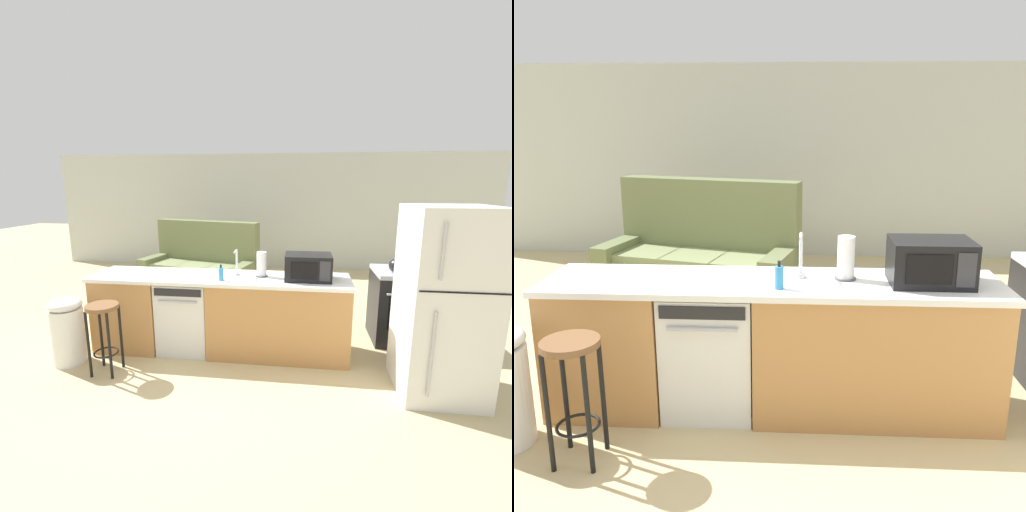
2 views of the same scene
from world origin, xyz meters
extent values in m
plane|color=tan|center=(0.00, 0.00, 0.00)|extent=(24.00, 24.00, 0.00)
cube|color=beige|center=(0.30, 4.20, 1.30)|extent=(10.00, 0.06, 2.60)
cube|color=#B77F47|center=(-0.93, 0.00, 0.43)|extent=(0.75, 0.62, 0.86)
cube|color=#B77F47|center=(0.83, 0.00, 0.43)|extent=(1.55, 0.62, 0.86)
cube|color=white|center=(0.15, 0.00, 0.88)|extent=(2.94, 0.66, 0.04)
cube|color=#49331C|center=(0.15, 0.00, 0.04)|extent=(2.86, 0.56, 0.08)
cube|color=silver|center=(-0.25, 0.00, 0.42)|extent=(0.58, 0.58, 0.84)
cube|color=black|center=(-0.25, -0.30, 0.78)|extent=(0.52, 0.01, 0.08)
cylinder|color=#B2B2B7|center=(-0.25, -0.31, 0.68)|extent=(0.44, 0.02, 0.02)
cube|color=black|center=(2.35, 0.55, 0.42)|extent=(0.76, 0.64, 0.85)
cube|color=black|center=(2.35, 0.22, 0.47)|extent=(0.53, 0.01, 0.43)
cylinder|color=silver|center=(2.35, 0.20, 0.70)|extent=(0.61, 0.03, 0.03)
cube|color=#B7B7BC|center=(2.35, 0.55, 0.88)|extent=(0.76, 0.64, 0.05)
torus|color=black|center=(2.18, 0.42, 0.89)|extent=(0.16, 0.16, 0.01)
torus|color=black|center=(2.52, 0.42, 0.89)|extent=(0.16, 0.16, 0.01)
torus|color=black|center=(2.18, 0.68, 0.89)|extent=(0.16, 0.16, 0.01)
torus|color=black|center=(2.52, 0.68, 0.89)|extent=(0.16, 0.16, 0.01)
cube|color=silver|center=(2.35, -0.55, 0.87)|extent=(0.72, 0.70, 1.75)
cylinder|color=#B2B2B7|center=(2.15, -0.92, 1.41)|extent=(0.02, 0.02, 0.46)
cylinder|color=#B2B2B7|center=(2.15, -0.92, 0.54)|extent=(0.02, 0.02, 0.76)
cube|color=black|center=(2.35, -0.90, 1.08)|extent=(0.68, 0.01, 0.01)
cube|color=black|center=(1.14, 0.00, 1.04)|extent=(0.50, 0.36, 0.28)
cube|color=black|center=(1.10, -0.18, 1.04)|extent=(0.27, 0.01, 0.18)
cube|color=#2D2D33|center=(1.31, -0.18, 1.04)|extent=(0.11, 0.01, 0.21)
cylinder|color=silver|center=(0.34, 0.08, 0.92)|extent=(0.07, 0.07, 0.03)
cylinder|color=silver|center=(0.34, 0.08, 1.06)|extent=(0.02, 0.02, 0.26)
cylinder|color=silver|center=(0.34, 0.01, 1.19)|extent=(0.02, 0.14, 0.02)
cylinder|color=#4C4C51|center=(0.62, 0.06, 0.91)|extent=(0.14, 0.14, 0.01)
cylinder|color=white|center=(0.62, 0.06, 1.05)|extent=(0.11, 0.11, 0.27)
cylinder|color=#338CCC|center=(0.21, -0.17, 0.97)|extent=(0.06, 0.06, 0.14)
cylinder|color=black|center=(0.21, -0.17, 1.06)|extent=(0.02, 0.02, 0.04)
sphere|color=black|center=(2.18, 0.42, 0.99)|extent=(0.17, 0.17, 0.17)
sphere|color=black|center=(2.18, 0.42, 1.08)|extent=(0.03, 0.03, 0.03)
cone|color=black|center=(2.26, 0.42, 1.00)|extent=(0.08, 0.04, 0.06)
cylinder|color=brown|center=(-0.91, -0.65, 0.72)|extent=(0.32, 0.32, 0.04)
cylinder|color=black|center=(-1.02, -0.76, 0.35)|extent=(0.03, 0.03, 0.70)
cylinder|color=black|center=(-0.80, -0.76, 0.35)|extent=(0.03, 0.03, 0.70)
cylinder|color=black|center=(-1.02, -0.53, 0.35)|extent=(0.03, 0.03, 0.70)
cylinder|color=black|center=(-0.80, -0.53, 0.35)|extent=(0.03, 0.03, 0.70)
torus|color=black|center=(-0.91, -0.65, 0.22)|extent=(0.25, 0.25, 0.02)
cylinder|color=white|center=(-1.43, -0.51, 0.31)|extent=(0.34, 0.34, 0.62)
ellipsoid|color=white|center=(-1.43, -0.51, 0.67)|extent=(0.35, 0.35, 0.14)
cube|color=#667047|center=(-0.74, 2.09, 0.21)|extent=(2.16, 1.36, 0.42)
cube|color=#667047|center=(-0.66, 2.41, 0.64)|extent=(2.00, 0.72, 1.27)
cube|color=#667047|center=(-1.61, 2.31, 0.31)|extent=(0.41, 0.92, 0.62)
cube|color=#667047|center=(0.14, 1.88, 0.31)|extent=(0.41, 0.92, 0.62)
cube|color=#7D8959|center=(-1.28, 2.18, 0.48)|extent=(0.70, 0.75, 0.12)
cube|color=#7D8959|center=(-0.75, 2.05, 0.48)|extent=(0.70, 0.75, 0.12)
cube|color=#7D8959|center=(-0.21, 1.91, 0.48)|extent=(0.70, 0.75, 0.12)
camera|label=1|loc=(1.04, -3.68, 1.92)|focal=24.00mm
camera|label=2|loc=(0.34, -3.31, 1.92)|focal=38.00mm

